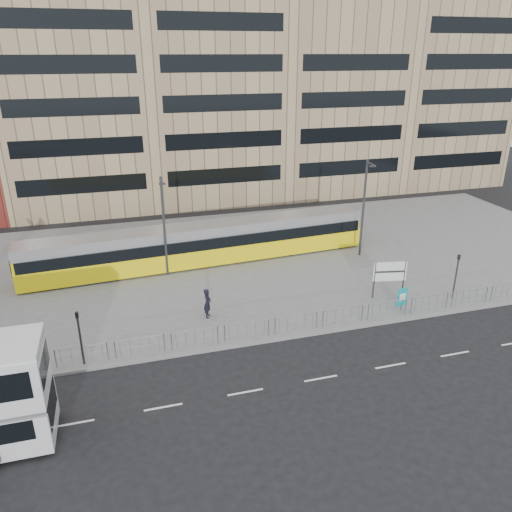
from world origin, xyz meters
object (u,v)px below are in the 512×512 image
object	(u,v)px
ad_panel	(402,297)
pedestrian	(208,303)
traffic_light_east	(457,271)
lamp_post_east	(364,205)
lamp_post_west	(164,223)
station_sign	(390,273)
traffic_light_west	(79,331)
tram	(201,244)

from	to	relation	value
ad_panel	pedestrian	xyz separation A→B (m)	(-12.05, 2.53, 0.06)
traffic_light_east	lamp_post_east	world-z (taller)	lamp_post_east
lamp_post_west	station_sign	bearing A→B (deg)	-29.51
traffic_light_east	lamp_post_west	distance (m)	20.21
traffic_light_east	ad_panel	bearing A→B (deg)	-164.73
pedestrian	traffic_light_west	size ratio (longest dim) A/B	0.61
station_sign	traffic_light_east	xyz separation A→B (m)	(4.22, -1.24, 0.19)
tram	lamp_post_east	size ratio (longest dim) A/B	3.43
traffic_light_west	lamp_post_west	size ratio (longest dim) A/B	0.42
pedestrian	traffic_light_west	distance (m)	8.00
station_sign	traffic_light_east	bearing A→B (deg)	-5.42
ad_panel	traffic_light_east	bearing A→B (deg)	-5.81
tram	ad_panel	distance (m)	15.51
lamp_post_west	traffic_light_east	bearing A→B (deg)	-26.65
traffic_light_west	lamp_post_west	bearing A→B (deg)	73.22
ad_panel	lamp_post_west	distance (m)	17.01
traffic_light_west	lamp_post_east	bearing A→B (deg)	36.85
station_sign	lamp_post_east	xyz separation A→B (m)	(1.70, 7.29, 2.47)
ad_panel	traffic_light_east	distance (m)	4.43
ad_panel	station_sign	bearing A→B (deg)	75.49
tram	ad_panel	world-z (taller)	tram
pedestrian	lamp_post_west	world-z (taller)	lamp_post_west
lamp_post_west	lamp_post_east	distance (m)	15.46
pedestrian	ad_panel	bearing A→B (deg)	-82.93
tram	lamp_post_west	distance (m)	4.07
station_sign	lamp_post_west	world-z (taller)	lamp_post_west
pedestrian	lamp_post_west	bearing A→B (deg)	32.18
tram	lamp_post_west	size ratio (longest dim) A/B	3.61
tram	pedestrian	xyz separation A→B (m)	(-1.20, -8.54, -0.62)
ad_panel	traffic_light_east	xyz separation A→B (m)	(4.26, 0.56, 1.09)
traffic_light_west	lamp_post_west	distance (m)	11.83
pedestrian	traffic_light_east	xyz separation A→B (m)	(16.31, -1.98, 1.02)
ad_panel	lamp_post_east	size ratio (longest dim) A/B	0.20
lamp_post_east	tram	bearing A→B (deg)	171.04
traffic_light_west	traffic_light_east	bearing A→B (deg)	14.97
station_sign	lamp_post_west	bearing A→B (deg)	161.41
station_sign	lamp_post_east	bearing A→B (deg)	87.78
station_sign	ad_panel	world-z (taller)	station_sign
pedestrian	traffic_light_east	distance (m)	16.46
ad_panel	lamp_post_west	size ratio (longest dim) A/B	0.21
lamp_post_west	lamp_post_east	size ratio (longest dim) A/B	0.95
traffic_light_west	ad_panel	bearing A→B (deg)	13.96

